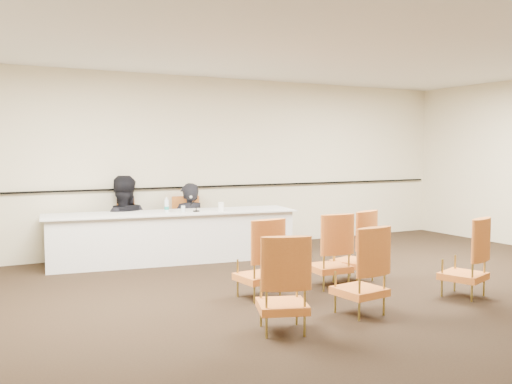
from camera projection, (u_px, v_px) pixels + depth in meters
floor at (349, 301)px, 6.58m from camera, size 10.00×10.00×0.00m
ceiling at (352, 37)px, 6.36m from camera, size 10.00×10.00×0.00m
wall_back at (211, 164)px, 10.00m from camera, size 10.00×0.04×3.00m
wall_rail at (212, 186)px, 9.99m from camera, size 9.80×0.04×0.03m
panel_table at (173, 237)px, 8.90m from camera, size 3.95×1.40×0.78m
panelist_main at (189, 232)px, 9.57m from camera, size 0.62×0.43×1.64m
panelist_main_chair at (189, 225)px, 9.56m from camera, size 0.56×0.56×0.95m
panelist_second at (122, 233)px, 9.19m from camera, size 1.02×0.86×1.86m
panelist_second_chair at (122, 228)px, 9.19m from camera, size 0.56×0.56×0.95m
papers at (210, 211)px, 9.02m from camera, size 0.32×0.24×0.00m
microphone at (196, 204)px, 8.90m from camera, size 0.13×0.20×0.25m
water_bottle at (167, 205)px, 8.82m from camera, size 0.07×0.07×0.23m
drinking_glass at (183, 209)px, 8.87m from camera, size 0.08×0.08×0.10m
coffee_cup at (221, 207)px, 8.97m from camera, size 0.11×0.11×0.14m
aud_chair_front_left at (259, 258)px, 6.67m from camera, size 0.55×0.55×0.95m
aud_chair_front_mid at (329, 250)px, 7.21m from camera, size 0.54×0.54×0.95m
aud_chair_front_right at (354, 246)px, 7.54m from camera, size 0.63×0.63×0.95m
aud_chair_back_left at (282, 283)px, 5.44m from camera, size 0.64×0.64×0.95m
aud_chair_back_mid at (360, 270)px, 6.02m from camera, size 0.55×0.55×0.95m
aud_chair_back_right at (464, 257)px, 6.75m from camera, size 0.64×0.64×0.95m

